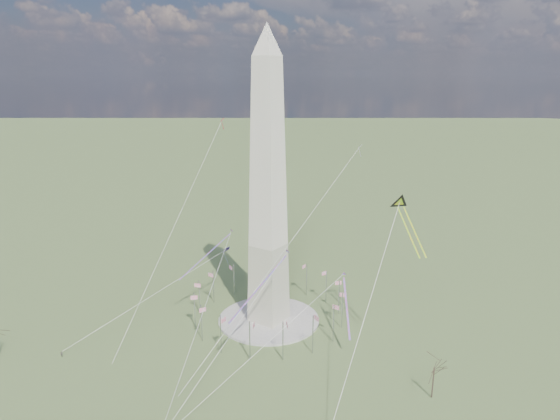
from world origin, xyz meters
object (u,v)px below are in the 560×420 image
Objects in this scene: washington_monument at (268,190)px; tree_near at (435,366)px; kite_delta_black at (401,206)px; person_west at (62,354)px.

washington_monument is 7.28× the size of tree_near.
kite_delta_black is (-19.75, 20.80, 36.84)m from tree_near.
washington_monument is 60.71× the size of person_west.
person_west is 114.96m from kite_delta_black.
tree_near is 8.34× the size of person_west.
tree_near is at bearing -9.93° from washington_monument.
kite_delta_black is at bearing -141.30° from person_west.
washington_monument is 6.17× the size of kite_delta_black.
washington_monument reaches higher than kite_delta_black.
kite_delta_black is at bearing 13.04° from washington_monument.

